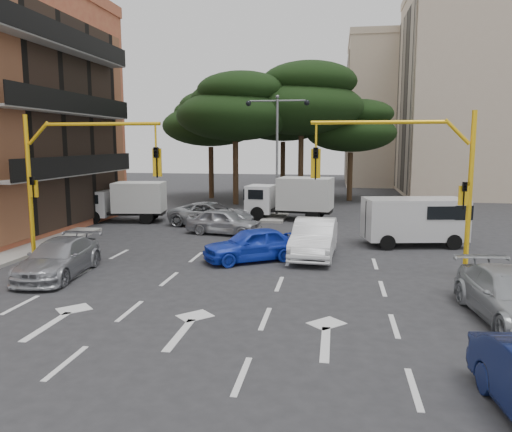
# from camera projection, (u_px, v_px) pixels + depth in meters

# --- Properties ---
(ground) EXTENTS (120.00, 120.00, 0.00)m
(ground) POSITION_uv_depth(u_px,v_px,m) (223.00, 281.00, 17.66)
(ground) COLOR #28282B
(ground) RESTS_ON ground
(median_strip) EXTENTS (1.40, 6.00, 0.15)m
(median_strip) POSITION_uv_depth(u_px,v_px,m) (277.00, 215.00, 33.28)
(median_strip) COLOR gray
(median_strip) RESTS_ON ground
(apartment_beige_far) EXTENTS (16.20, 12.15, 16.70)m
(apartment_beige_far) POSITION_uv_depth(u_px,v_px,m) (418.00, 112.00, 57.38)
(apartment_beige_far) COLOR #C6AE95
(apartment_beige_far) RESTS_ON ground
(pine_left_near) EXTENTS (9.15, 9.15, 10.23)m
(pine_left_near) POSITION_uv_depth(u_px,v_px,m) (236.00, 107.00, 38.61)
(pine_left_near) COLOR #382616
(pine_left_near) RESTS_ON ground
(pine_center) EXTENTS (9.98, 9.98, 11.16)m
(pine_center) POSITION_uv_depth(u_px,v_px,m) (302.00, 99.00, 39.68)
(pine_center) COLOR #382616
(pine_center) RESTS_ON ground
(pine_left_far) EXTENTS (8.32, 8.32, 9.30)m
(pine_left_far) POSITION_uv_depth(u_px,v_px,m) (211.00, 119.00, 43.09)
(pine_left_far) COLOR #382616
(pine_left_far) RESTS_ON ground
(pine_right) EXTENTS (7.49, 7.49, 8.37)m
(pine_right) POSITION_uv_depth(u_px,v_px,m) (352.00, 126.00, 41.31)
(pine_right) COLOR #382616
(pine_right) RESTS_ON ground
(pine_back) EXTENTS (9.15, 9.15, 10.23)m
(pine_back) POSITION_uv_depth(u_px,v_px,m) (284.00, 112.00, 44.98)
(pine_back) COLOR #382616
(pine_back) RESTS_ON ground
(signal_mast_right) EXTENTS (5.79, 0.37, 6.00)m
(signal_mast_right) POSITION_uv_depth(u_px,v_px,m) (419.00, 170.00, 17.97)
(signal_mast_right) COLOR yellow
(signal_mast_right) RESTS_ON ground
(signal_mast_left) EXTENTS (5.79, 0.37, 6.00)m
(signal_mast_left) POSITION_uv_depth(u_px,v_px,m) (69.00, 167.00, 20.11)
(signal_mast_left) COLOR yellow
(signal_mast_left) RESTS_ON ground
(street_lamp_center) EXTENTS (4.16, 0.36, 7.77)m
(street_lamp_center) POSITION_uv_depth(u_px,v_px,m) (277.00, 134.00, 32.50)
(street_lamp_center) COLOR slate
(street_lamp_center) RESTS_ON median_strip
(car_white_hatch) EXTENTS (1.98, 4.98, 1.61)m
(car_white_hatch) POSITION_uv_depth(u_px,v_px,m) (314.00, 238.00, 21.42)
(car_white_hatch) COLOR white
(car_white_hatch) RESTS_ON ground
(car_blue_compact) EXTENTS (4.35, 3.59, 1.40)m
(car_blue_compact) POSITION_uv_depth(u_px,v_px,m) (252.00, 244.00, 20.64)
(car_blue_compact) COLOR #1835C5
(car_blue_compact) RESTS_ON ground
(car_silver_wagon) EXTENTS (2.28, 4.74, 1.33)m
(car_silver_wagon) POSITION_uv_depth(u_px,v_px,m) (59.00, 258.00, 18.33)
(car_silver_wagon) COLOR #9A9BA1
(car_silver_wagon) RESTS_ON ground
(car_silver_cross_a) EXTENTS (5.34, 3.16, 1.39)m
(car_silver_cross_a) POSITION_uv_depth(u_px,v_px,m) (212.00, 214.00, 29.31)
(car_silver_cross_a) COLOR #A0A4A8
(car_silver_cross_a) RESTS_ON ground
(car_silver_cross_b) EXTENTS (4.29, 2.38, 1.38)m
(car_silver_cross_b) POSITION_uv_depth(u_px,v_px,m) (224.00, 221.00, 26.67)
(car_silver_cross_b) COLOR #A9ABB2
(car_silver_cross_b) RESTS_ON ground
(car_silver_parked) EXTENTS (2.44, 4.98, 1.39)m
(car_silver_parked) POSITION_uv_depth(u_px,v_px,m) (512.00, 297.00, 13.65)
(car_silver_parked) COLOR #A1A5A9
(car_silver_parked) RESTS_ON ground
(van_white) EXTENTS (4.95, 2.96, 2.31)m
(van_white) POSITION_uv_depth(u_px,v_px,m) (414.00, 222.00, 23.67)
(van_white) COLOR silver
(van_white) RESTS_ON ground
(box_truck_a) EXTENTS (5.26, 2.83, 2.46)m
(box_truck_a) POSITION_uv_depth(u_px,v_px,m) (125.00, 202.00, 30.82)
(box_truck_a) COLOR silver
(box_truck_a) RESTS_ON ground
(box_truck_b) EXTENTS (5.74, 3.00, 2.70)m
(box_truck_b) POSITION_uv_depth(u_px,v_px,m) (290.00, 199.00, 31.67)
(box_truck_b) COLOR white
(box_truck_b) RESTS_ON ground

